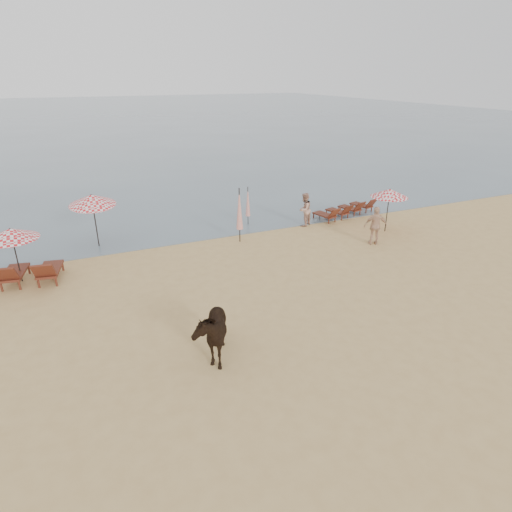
{
  "coord_description": "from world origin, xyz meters",
  "views": [
    {
      "loc": [
        -5.68,
        -7.95,
        7.17
      ],
      "look_at": [
        0.0,
        5.0,
        1.1
      ],
      "focal_mm": 30.0,
      "sensor_mm": 36.0,
      "label": 1
    }
  ],
  "objects": [
    {
      "name": "beachgoer_right_b",
      "position": [
        6.49,
        6.47,
        0.88
      ],
      "size": [
        1.12,
        0.8,
        1.76
      ],
      "primitive_type": "imported",
      "rotation": [
        0.0,
        0.0,
        2.74
      ],
      "color": "tan",
      "rests_on": "ground"
    },
    {
      "name": "sea",
      "position": [
        0.0,
        80.0,
        0.0
      ],
      "size": [
        160.0,
        140.0,
        0.06
      ],
      "primitive_type": "cube",
      "color": "#51606B",
      "rests_on": "ground"
    },
    {
      "name": "beachgoer_right_a",
      "position": [
        4.85,
        9.98,
        0.85
      ],
      "size": [
        1.04,
        0.98,
        1.7
      ],
      "primitive_type": "imported",
      "rotation": [
        0.0,
        0.0,
        3.7
      ],
      "color": "tan",
      "rests_on": "ground"
    },
    {
      "name": "umbrella_closed_left",
      "position": [
        1.04,
        9.22,
        1.55
      ],
      "size": [
        0.31,
        0.31,
        2.52
      ],
      "rotation": [
        0.0,
        0.0,
        0.19
      ],
      "color": "black",
      "rests_on": "ground"
    },
    {
      "name": "umbrella_closed_right",
      "position": [
        2.29,
        11.24,
        1.22
      ],
      "size": [
        0.24,
        0.24,
        1.98
      ],
      "rotation": [
        0.0,
        0.0,
        -0.12
      ],
      "color": "black",
      "rests_on": "ground"
    },
    {
      "name": "lounger_cluster_right",
      "position": [
        7.73,
        10.43,
        0.39
      ],
      "size": [
        3.78,
        2.29,
        0.56
      ],
      "rotation": [
        0.0,
        0.0,
        0.24
      ],
      "color": "#5C2416",
      "rests_on": "ground"
    },
    {
      "name": "umbrella_open_right",
      "position": [
        8.09,
        7.65,
        1.92
      ],
      "size": [
        1.75,
        1.75,
        2.14
      ],
      "rotation": [
        0.0,
        0.0,
        -0.33
      ],
      "color": "black",
      "rests_on": "ground"
    },
    {
      "name": "umbrella_open_left_b",
      "position": [
        -4.99,
        11.19,
        2.16
      ],
      "size": [
        1.95,
        1.99,
        2.49
      ],
      "rotation": [
        0.0,
        0.0,
        -0.33
      ],
      "color": "black",
      "rests_on": "ground"
    },
    {
      "name": "cow",
      "position": [
        -2.89,
        1.48,
        0.82
      ],
      "size": [
        1.46,
        2.12,
        1.64
      ],
      "primitive_type": "imported",
      "rotation": [
        0.0,
        0.0,
        -0.33
      ],
      "color": "black",
      "rests_on": "ground"
    },
    {
      "name": "ground",
      "position": [
        0.0,
        0.0,
        0.0
      ],
      "size": [
        120.0,
        120.0,
        0.0
      ],
      "primitive_type": "plane",
      "color": "tan",
      "rests_on": "ground"
    },
    {
      "name": "umbrella_open_left_a",
      "position": [
        -7.94,
        8.68,
        1.89
      ],
      "size": [
        1.85,
        1.85,
        2.1
      ],
      "rotation": [
        0.0,
        0.0,
        -0.01
      ],
      "color": "black",
      "rests_on": "ground"
    },
    {
      "name": "lounger_cluster_left",
      "position": [
        -8.18,
        8.42,
        0.48
      ],
      "size": [
        3.46,
        2.41,
        0.7
      ],
      "rotation": [
        0.0,
        0.0,
        -0.18
      ],
      "color": "#5C2416",
      "rests_on": "ground"
    }
  ]
}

